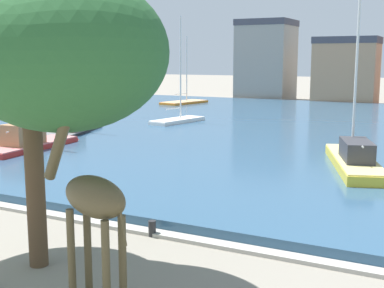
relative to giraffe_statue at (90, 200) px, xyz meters
The scene contains 13 objects.
harbor_water 30.05m from the giraffe_statue, 99.26° to the left, with size 79.83×48.70×0.42m, color #2D5170.
quay_edge_coping 7.36m from the giraffe_statue, 134.15° to the left, with size 79.83×0.50×0.12m, color #ADA89E.
giraffe_statue is the anchor object (origin of this frame).
sailboat_white 31.08m from the giraffe_statue, 114.77° to the left, with size 2.62×6.15×8.75m.
sailboat_navy 33.86m from the giraffe_statue, 129.68° to the left, with size 2.22×6.84×8.64m.
sailboat_yellow 17.03m from the giraffe_statue, 81.87° to the left, with size 4.46×8.95×9.72m.
sailboat_red 20.07m from the giraffe_statue, 137.41° to the left, with size 2.45×7.59×6.94m.
sailboat_orange 48.68m from the giraffe_statue, 115.27° to the left, with size 3.55×7.20×7.94m.
sailboat_black 26.08m from the giraffe_statue, 130.74° to the left, with size 3.93×7.34×8.24m.
shade_tree 4.66m from the giraffe_statue, 156.60° to the left, with size 7.88×5.01×7.87m.
mooring_bollard 5.54m from the giraffe_statue, 107.00° to the left, with size 0.24×0.24×0.50m, color #232326.
townhouse_narrow_midrow 60.02m from the giraffe_statue, 105.69° to the left, with size 6.78×6.71×10.44m.
townhouse_end_terrace 56.37m from the giraffe_statue, 95.60° to the left, with size 7.41×5.32×8.00m.
Camera 1 is at (11.49, -6.33, 5.48)m, focal length 48.36 mm.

